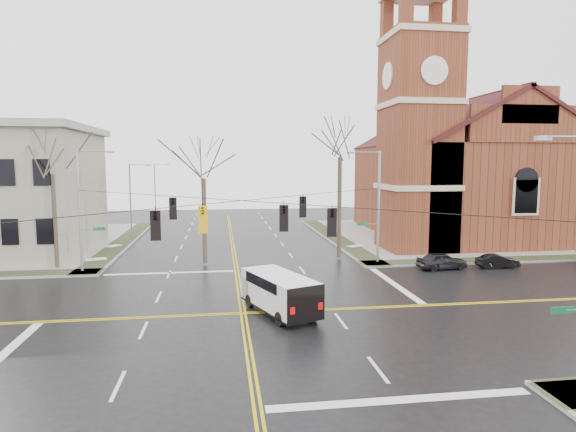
{
  "coord_description": "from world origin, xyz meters",
  "views": [
    {
      "loc": [
        -1.12,
        -25.72,
        8.22
      ],
      "look_at": [
        3.34,
        6.0,
        4.66
      ],
      "focal_mm": 30.0,
      "sensor_mm": 36.0,
      "label": 1
    }
  ],
  "objects": [
    {
      "name": "cargo_van",
      "position": [
        1.91,
        -0.09,
        1.26
      ],
      "size": [
        4.05,
        5.97,
        2.13
      ],
      "rotation": [
        0.0,
        0.0,
        0.37
      ],
      "color": "white",
      "rests_on": "ground"
    },
    {
      "name": "church",
      "position": [
        24.76,
        24.78,
        8.43
      ],
      "size": [
        24.28,
        27.48,
        27.5
      ],
      "color": "brown",
      "rests_on": "ground"
    },
    {
      "name": "signal_pole_ne",
      "position": [
        11.32,
        11.5,
        4.95
      ],
      "size": [
        2.75,
        0.22,
        9.0
      ],
      "color": "gray",
      "rests_on": "ground"
    },
    {
      "name": "parked_car_b",
      "position": [
        20.36,
        8.73,
        0.54
      ],
      "size": [
        3.28,
        1.23,
        1.07
      ],
      "primitive_type": "imported",
      "rotation": [
        0.0,
        0.0,
        1.54
      ],
      "color": "black",
      "rests_on": "ground"
    },
    {
      "name": "span_wires",
      "position": [
        0.0,
        0.0,
        6.2
      ],
      "size": [
        23.02,
        23.02,
        0.03
      ],
      "color": "black",
      "rests_on": "ground"
    },
    {
      "name": "tree_ne",
      "position": [
        8.88,
        13.97,
        9.25
      ],
      "size": [
        4.0,
        4.0,
        12.8
      ],
      "color": "#352A22",
      "rests_on": "ground"
    },
    {
      "name": "road_markings",
      "position": [
        0.0,
        0.0,
        0.01
      ],
      "size": [
        100.0,
        100.0,
        0.01
      ],
      "color": "gold",
      "rests_on": "ground"
    },
    {
      "name": "streetlight_north_b",
      "position": [
        -10.65,
        48.0,
        4.47
      ],
      "size": [
        2.3,
        0.2,
        8.0
      ],
      "color": "gray",
      "rests_on": "ground"
    },
    {
      "name": "parked_car_a",
      "position": [
        15.8,
        8.9,
        0.66
      ],
      "size": [
        4.01,
        1.91,
        1.32
      ],
      "primitive_type": "imported",
      "rotation": [
        0.0,
        0.0,
        1.66
      ],
      "color": "black",
      "rests_on": "ground"
    },
    {
      "name": "signal_pole_nw",
      "position": [
        -11.32,
        11.5,
        4.95
      ],
      "size": [
        2.75,
        0.22,
        9.0
      ],
      "color": "gray",
      "rests_on": "ground"
    },
    {
      "name": "tree_nw_far",
      "position": [
        -13.75,
        13.07,
        7.84
      ],
      "size": [
        4.0,
        4.0,
        10.82
      ],
      "color": "#352A22",
      "rests_on": "ground"
    },
    {
      "name": "streetlight_north_a",
      "position": [
        -10.65,
        28.0,
        4.47
      ],
      "size": [
        2.3,
        0.2,
        8.0
      ],
      "color": "gray",
      "rests_on": "ground"
    },
    {
      "name": "traffic_signals",
      "position": [
        -0.0,
        -0.67,
        5.45
      ],
      "size": [
        8.21,
        8.26,
        1.3
      ],
      "color": "black",
      "rests_on": "ground"
    },
    {
      "name": "sidewalks",
      "position": [
        0.0,
        0.0,
        0.08
      ],
      "size": [
        80.0,
        80.0,
        0.17
      ],
      "color": "gray",
      "rests_on": "ground"
    },
    {
      "name": "tree_nw_near",
      "position": [
        -2.44,
        12.99,
        7.44
      ],
      "size": [
        4.0,
        4.0,
        10.26
      ],
      "color": "#352A22",
      "rests_on": "ground"
    },
    {
      "name": "ground",
      "position": [
        0.0,
        0.0,
        0.0
      ],
      "size": [
        120.0,
        120.0,
        0.0
      ],
      "primitive_type": "plane",
      "color": "black",
      "rests_on": "ground"
    }
  ]
}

